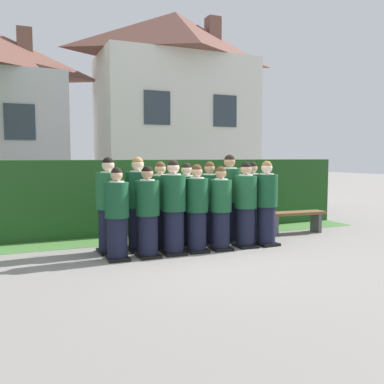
% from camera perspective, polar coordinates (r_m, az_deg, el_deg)
% --- Properties ---
extents(ground_plane, '(60.00, 60.00, 0.00)m').
position_cam_1_polar(ground_plane, '(7.57, 0.82, -8.11)').
color(ground_plane, gray).
extents(student_front_row_0, '(0.40, 0.45, 1.52)m').
position_cam_1_polar(student_front_row_0, '(6.96, -10.17, -3.26)').
color(student_front_row_0, black).
rests_on(student_front_row_0, ground).
extents(student_front_row_1, '(0.40, 0.49, 1.54)m').
position_cam_1_polar(student_front_row_1, '(7.09, -6.07, -2.99)').
color(student_front_row_1, black).
rests_on(student_front_row_1, ground).
extents(student_front_row_2, '(0.43, 0.49, 1.64)m').
position_cam_1_polar(student_front_row_2, '(7.27, -2.55, -2.38)').
color(student_front_row_2, black).
rests_on(student_front_row_2, ground).
extents(student_front_row_3, '(0.41, 0.47, 1.56)m').
position_cam_1_polar(student_front_row_3, '(7.45, 0.65, -2.51)').
color(student_front_row_3, black).
rests_on(student_front_row_3, ground).
extents(student_front_row_4, '(0.40, 0.49, 1.52)m').
position_cam_1_polar(student_front_row_4, '(7.63, 3.92, -2.50)').
color(student_front_row_4, black).
rests_on(student_front_row_4, ground).
extents(student_front_row_5, '(0.42, 0.52, 1.60)m').
position_cam_1_polar(student_front_row_5, '(7.90, 7.31, -2.00)').
color(student_front_row_5, black).
rests_on(student_front_row_5, ground).
extents(student_front_row_6, '(0.42, 0.48, 1.62)m').
position_cam_1_polar(student_front_row_6, '(8.13, 10.08, -1.78)').
color(student_front_row_6, black).
rests_on(student_front_row_6, ground).
extents(student_rear_row_0, '(0.44, 0.53, 1.69)m').
position_cam_1_polar(student_rear_row_0, '(7.51, -11.27, -2.07)').
color(student_rear_row_0, black).
rests_on(student_rear_row_0, ground).
extents(student_rear_row_1, '(0.44, 0.49, 1.69)m').
position_cam_1_polar(student_rear_row_1, '(7.61, -7.35, -1.90)').
color(student_rear_row_1, black).
rests_on(student_rear_row_1, ground).
extents(student_rear_row_2, '(0.42, 0.46, 1.61)m').
position_cam_1_polar(student_rear_row_2, '(7.75, -4.31, -2.07)').
color(student_rear_row_2, black).
rests_on(student_rear_row_2, ground).
extents(student_rear_row_3, '(0.41, 0.46, 1.58)m').
position_cam_1_polar(student_rear_row_3, '(7.92, -0.75, -2.00)').
color(student_rear_row_3, black).
rests_on(student_rear_row_3, ground).
extents(student_rear_row_4, '(0.42, 0.48, 1.60)m').
position_cam_1_polar(student_rear_row_4, '(8.16, 2.39, -1.73)').
color(student_rear_row_4, black).
rests_on(student_rear_row_4, ground).
extents(student_rear_row_5, '(0.45, 0.51, 1.74)m').
position_cam_1_polar(student_rear_row_5, '(8.34, 5.10, -1.14)').
color(student_rear_row_5, black).
rests_on(student_rear_row_5, ground).
extents(student_rear_row_6, '(0.41, 0.50, 1.59)m').
position_cam_1_polar(student_rear_row_6, '(8.62, 8.15, -1.46)').
color(student_rear_row_6, black).
rests_on(student_rear_row_6, ground).
extents(hedge, '(9.35, 0.70, 1.63)m').
position_cam_1_polar(hedge, '(9.62, -4.92, -0.45)').
color(hedge, '#214C1E').
rests_on(hedge, ground).
extents(school_building_main, '(5.90, 3.29, 6.98)m').
position_cam_1_polar(school_building_main, '(15.92, -2.23, 11.61)').
color(school_building_main, silver).
rests_on(school_building_main, ground).
extents(wooden_bench, '(1.42, 0.45, 0.48)m').
position_cam_1_polar(wooden_bench, '(9.55, 13.87, -3.40)').
color(wooden_bench, brown).
rests_on(wooden_bench, ground).
extents(lawn_strip, '(9.35, 0.90, 0.01)m').
position_cam_1_polar(lawn_strip, '(8.98, -3.26, -6.03)').
color(lawn_strip, '#477A38').
rests_on(lawn_strip, ground).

